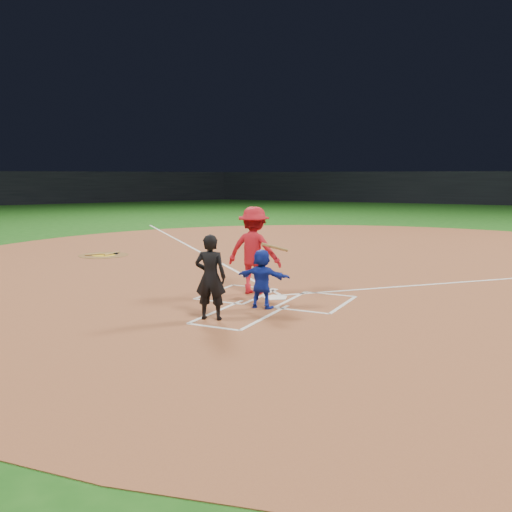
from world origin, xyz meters
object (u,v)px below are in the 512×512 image
at_px(home_plate, 276,298).
at_px(on_deck_circle, 104,255).
at_px(catcher, 262,279).
at_px(batter_at_plate, 254,250).
at_px(umpire, 210,277).

distance_m(home_plate, on_deck_circle, 9.02).
distance_m(home_plate, catcher, 1.21).
distance_m(catcher, batter_at_plate, 1.57).
xyz_separation_m(on_deck_circle, umpire, (7.88, -6.07, 0.82)).
relative_size(on_deck_circle, catcher, 1.37).
height_order(umpire, batter_at_plate, batter_at_plate).
distance_m(home_plate, batter_at_plate, 1.24).
bearing_deg(umpire, catcher, -126.55).
relative_size(home_plate, batter_at_plate, 0.30).
bearing_deg(home_plate, batter_at_plate, -20.89).
height_order(on_deck_circle, umpire, umpire).
height_order(on_deck_circle, catcher, catcher).
bearing_deg(umpire, home_plate, -114.49).
bearing_deg(home_plate, catcher, 97.98).
bearing_deg(catcher, home_plate, -84.76).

